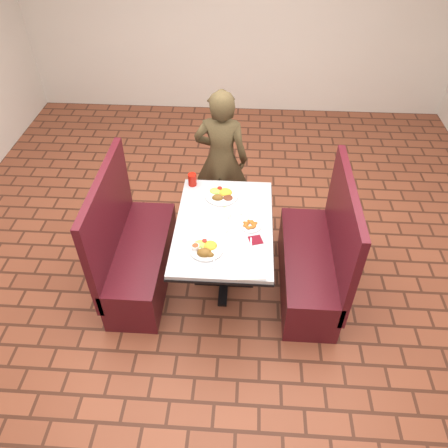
{
  "coord_description": "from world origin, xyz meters",
  "views": [
    {
      "loc": [
        0.17,
        -2.68,
        3.17
      ],
      "look_at": [
        0.0,
        0.0,
        0.75
      ],
      "focal_mm": 35.0,
      "sensor_mm": 36.0,
      "label": 1
    }
  ],
  "objects_px": {
    "booth_bench_right": "(314,263)",
    "diner_person": "(221,159)",
    "near_dinner_plate": "(205,248)",
    "plantain_plate": "(250,225)",
    "dining_table": "(224,232)",
    "booth_bench_left": "(136,255)",
    "far_dinner_plate": "(222,194)",
    "red_tumbler": "(192,180)"
  },
  "relations": [
    {
      "from": "booth_bench_right",
      "to": "diner_person",
      "type": "height_order",
      "value": "diner_person"
    },
    {
      "from": "near_dinner_plate",
      "to": "plantain_plate",
      "type": "bearing_deg",
      "value": 41.62
    },
    {
      "from": "dining_table",
      "to": "diner_person",
      "type": "bearing_deg",
      "value": 95.16
    },
    {
      "from": "dining_table",
      "to": "booth_bench_left",
      "type": "bearing_deg",
      "value": 180.0
    },
    {
      "from": "far_dinner_plate",
      "to": "red_tumbler",
      "type": "bearing_deg",
      "value": 151.53
    },
    {
      "from": "booth_bench_right",
      "to": "dining_table",
      "type": "bearing_deg",
      "value": 180.0
    },
    {
      "from": "red_tumbler",
      "to": "dining_table",
      "type": "bearing_deg",
      "value": -58.3
    },
    {
      "from": "far_dinner_plate",
      "to": "plantain_plate",
      "type": "relative_size",
      "value": 1.6
    },
    {
      "from": "booth_bench_right",
      "to": "diner_person",
      "type": "bearing_deg",
      "value": 132.33
    },
    {
      "from": "booth_bench_right",
      "to": "plantain_plate",
      "type": "xyz_separation_m",
      "value": [
        -0.58,
        -0.01,
        0.43
      ]
    },
    {
      "from": "booth_bench_left",
      "to": "plantain_plate",
      "type": "relative_size",
      "value": 6.61
    },
    {
      "from": "dining_table",
      "to": "far_dinner_plate",
      "type": "relative_size",
      "value": 4.17
    },
    {
      "from": "far_dinner_plate",
      "to": "dining_table",
      "type": "bearing_deg",
      "value": -83.24
    },
    {
      "from": "booth_bench_left",
      "to": "red_tumbler",
      "type": "xyz_separation_m",
      "value": [
        0.48,
        0.52,
        0.48
      ]
    },
    {
      "from": "near_dinner_plate",
      "to": "plantain_plate",
      "type": "height_order",
      "value": "near_dinner_plate"
    },
    {
      "from": "near_dinner_plate",
      "to": "red_tumbler",
      "type": "relative_size",
      "value": 2.28
    },
    {
      "from": "far_dinner_plate",
      "to": "red_tumbler",
      "type": "height_order",
      "value": "red_tumbler"
    },
    {
      "from": "booth_bench_left",
      "to": "diner_person",
      "type": "xyz_separation_m",
      "value": [
        0.71,
        0.97,
        0.41
      ]
    },
    {
      "from": "diner_person",
      "to": "red_tumbler",
      "type": "xyz_separation_m",
      "value": [
        -0.23,
        -0.45,
        0.07
      ]
    },
    {
      "from": "booth_bench_left",
      "to": "far_dinner_plate",
      "type": "distance_m",
      "value": 0.95
    },
    {
      "from": "plantain_plate",
      "to": "far_dinner_plate",
      "type": "bearing_deg",
      "value": 124.38
    },
    {
      "from": "red_tumbler",
      "to": "plantain_plate",
      "type": "bearing_deg",
      "value": -44.63
    },
    {
      "from": "far_dinner_plate",
      "to": "booth_bench_right",
      "type": "bearing_deg",
      "value": -23.78
    },
    {
      "from": "booth_bench_left",
      "to": "dining_table",
      "type": "bearing_deg",
      "value": 0.0
    },
    {
      "from": "booth_bench_left",
      "to": "red_tumbler",
      "type": "bearing_deg",
      "value": 47.66
    },
    {
      "from": "dining_table",
      "to": "red_tumbler",
      "type": "bearing_deg",
      "value": 121.7
    },
    {
      "from": "far_dinner_plate",
      "to": "plantain_plate",
      "type": "bearing_deg",
      "value": -55.62
    },
    {
      "from": "near_dinner_plate",
      "to": "red_tumbler",
      "type": "distance_m",
      "value": 0.86
    },
    {
      "from": "dining_table",
      "to": "far_dinner_plate",
      "type": "xyz_separation_m",
      "value": [
        -0.04,
        0.37,
        0.12
      ]
    },
    {
      "from": "booth_bench_left",
      "to": "booth_bench_right",
      "type": "distance_m",
      "value": 1.6
    },
    {
      "from": "dining_table",
      "to": "booth_bench_right",
      "type": "relative_size",
      "value": 1.01
    },
    {
      "from": "dining_table",
      "to": "booth_bench_left",
      "type": "xyz_separation_m",
      "value": [
        -0.8,
        0.0,
        -0.32
      ]
    },
    {
      "from": "booth_bench_left",
      "to": "red_tumbler",
      "type": "height_order",
      "value": "booth_bench_left"
    },
    {
      "from": "dining_table",
      "to": "near_dinner_plate",
      "type": "relative_size",
      "value": 4.61
    },
    {
      "from": "far_dinner_plate",
      "to": "near_dinner_plate",
      "type": "bearing_deg",
      "value": -96.64
    },
    {
      "from": "booth_bench_left",
      "to": "far_dinner_plate",
      "type": "xyz_separation_m",
      "value": [
        0.75,
        0.37,
        0.45
      ]
    },
    {
      "from": "booth_bench_left",
      "to": "booth_bench_right",
      "type": "relative_size",
      "value": 1.0
    },
    {
      "from": "diner_person",
      "to": "near_dinner_plate",
      "type": "relative_size",
      "value": 5.6
    },
    {
      "from": "booth_bench_right",
      "to": "diner_person",
      "type": "relative_size",
      "value": 0.82
    },
    {
      "from": "booth_bench_right",
      "to": "near_dinner_plate",
      "type": "bearing_deg",
      "value": -161.23
    },
    {
      "from": "dining_table",
      "to": "plantain_plate",
      "type": "relative_size",
      "value": 6.67
    },
    {
      "from": "booth_bench_right",
      "to": "diner_person",
      "type": "distance_m",
      "value": 1.38
    }
  ]
}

